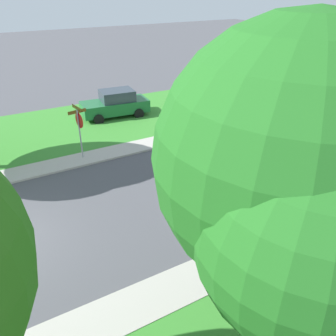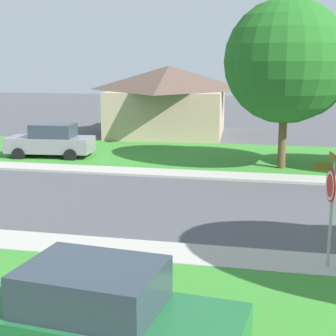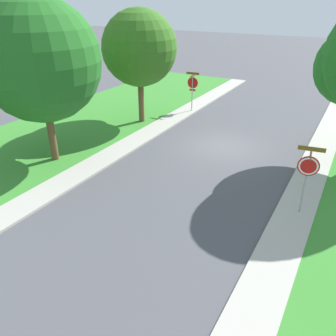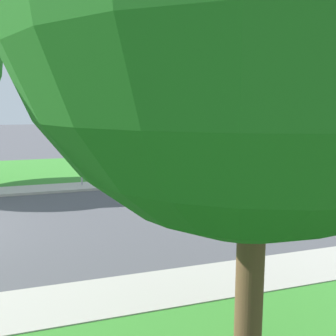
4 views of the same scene
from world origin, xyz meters
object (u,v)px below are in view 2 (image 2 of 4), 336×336
(tree_sidewalk_near, at_px, (290,65))
(house_right_setback, at_px, (169,99))
(car_green_across_road, at_px, (102,321))
(stop_sign_far_corner, at_px, (331,193))
(car_grey_far_down_street, at_px, (51,141))

(tree_sidewalk_near, height_order, house_right_setback, tree_sidewalk_near)
(car_green_across_road, relative_size, tree_sidewalk_near, 0.59)
(stop_sign_far_corner, bearing_deg, house_right_setback, 21.16)
(car_grey_far_down_street, relative_size, tree_sidewalk_near, 0.59)
(stop_sign_far_corner, xyz_separation_m, tree_sidewalk_near, (11.93, 0.85, 2.79))
(car_grey_far_down_street, relative_size, house_right_setback, 0.47)
(house_right_setback, bearing_deg, tree_sidewalk_near, -142.90)
(car_green_across_road, bearing_deg, car_grey_far_down_street, 27.16)
(stop_sign_far_corner, distance_m, car_green_across_road, 6.33)
(car_grey_far_down_street, height_order, tree_sidewalk_near, tree_sidewalk_near)
(car_green_across_road, xyz_separation_m, car_grey_far_down_street, (17.10, 8.78, 0.00))
(car_grey_far_down_street, height_order, house_right_setback, house_right_setback)
(stop_sign_far_corner, distance_m, house_right_setback, 23.75)
(stop_sign_far_corner, xyz_separation_m, car_grey_far_down_street, (12.14, 12.57, -1.01))
(car_green_across_road, distance_m, car_grey_far_down_street, 19.22)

